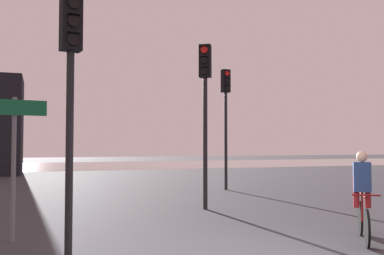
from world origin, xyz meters
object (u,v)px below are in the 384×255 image
Objects in this scene: traffic_light_near_left at (70,72)px; direction_sign_post at (14,147)px; traffic_light_far_right at (226,106)px; traffic_light_center at (205,95)px; cyclist at (363,195)px.

direction_sign_post is (-0.88, 1.35, -1.18)m from traffic_light_near_left.
traffic_light_near_left is 1.59× the size of direction_sign_post.
traffic_light_center is at bearing 55.59° from traffic_light_far_right.
traffic_light_near_left is (-6.44, -8.32, -0.38)m from traffic_light_far_right.
cyclist is at bearing 154.10° from direction_sign_post.
traffic_light_near_left is (-3.81, -3.86, -0.24)m from traffic_light_center.
traffic_light_near_left is at bearing 48.36° from traffic_light_far_right.
traffic_light_far_right is at bearing -63.05° from cyclist.
traffic_light_far_right is 10.53m from traffic_light_near_left.
traffic_light_center is 1.09× the size of traffic_light_near_left.
direction_sign_post is 1.60× the size of cyclist.
direction_sign_post is (-7.31, -6.97, -1.57)m from traffic_light_far_right.
traffic_light_far_right is 10.22m from direction_sign_post.
direction_sign_post is 6.38m from cyclist.
traffic_light_center is at bearing -159.21° from direction_sign_post.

